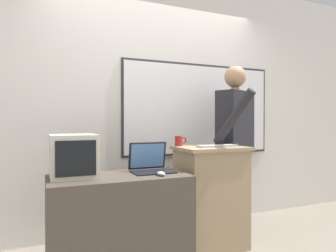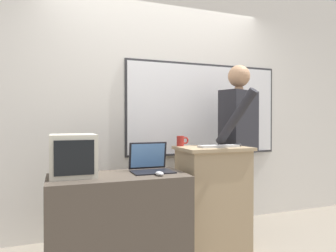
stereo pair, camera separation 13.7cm
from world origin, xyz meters
name	(u,v)px [view 1 (the left image)]	position (x,y,z in m)	size (l,w,h in m)	color
back_wall	(156,99)	(0.02, 1.12, 1.44)	(6.40, 0.17, 2.88)	silver
lectern_podium	(211,196)	(0.30, 0.39, 0.48)	(0.64, 0.49, 0.95)	tan
side_desk	(119,224)	(-0.62, 0.26, 0.38)	(1.08, 0.54, 0.76)	#4C4238
person_presenter	(235,136)	(0.71, 0.57, 1.04)	(0.61, 0.69, 1.78)	#474C60
laptop	(150,162)	(-0.33, 0.36, 0.84)	(0.34, 0.29, 0.24)	black
wireless_keyboard	(217,146)	(0.33, 0.33, 0.96)	(0.38, 0.12, 0.02)	silver
computer_mouse_by_laptop	(161,174)	(-0.32, 0.11, 0.78)	(0.06, 0.10, 0.03)	#BCBCC1
computer_mouse_by_keyboard	(235,144)	(0.54, 0.34, 0.97)	(0.06, 0.10, 0.03)	black
crt_monitor	(73,156)	(-0.95, 0.33, 0.93)	(0.34, 0.37, 0.32)	beige
coffee_mug	(179,141)	(0.05, 0.57, 1.00)	(0.12, 0.07, 0.10)	maroon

